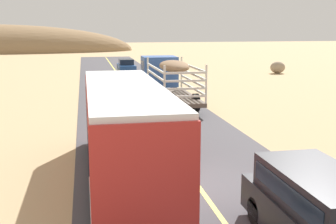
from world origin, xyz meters
TOP-DOWN VIEW (x-y plane):
  - ground_plane at (0.00, 0.00)m, footprint 240.00×240.00m
  - road_surface at (0.00, 0.00)m, footprint 8.00×120.00m
  - road_centre_line at (0.00, 0.00)m, footprint 0.16×117.60m
  - suv_near at (1.61, -4.71)m, footprint 1.90×4.62m
  - livestock_truck at (1.97, 16.41)m, footprint 2.53×9.70m
  - bus at (-2.24, 1.00)m, footprint 2.54×10.00m
  - car_far at (1.09, 35.18)m, footprint 1.80×4.40m
  - boulder_near_shoulder at (17.35, 31.10)m, footprint 1.65×1.35m

SIDE VIEW (x-z plane):
  - ground_plane at x=0.00m, z-range 0.00..0.00m
  - road_surface at x=0.00m, z-range 0.00..0.02m
  - road_centre_line at x=0.00m, z-range 0.02..0.02m
  - boulder_near_shoulder at x=17.35m, z-range 0.00..1.28m
  - car_far at x=1.09m, z-range -0.04..1.42m
  - suv_near at x=1.61m, z-range 0.12..2.05m
  - bus at x=-2.24m, z-range 0.14..3.35m
  - livestock_truck at x=1.97m, z-range 0.28..3.30m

